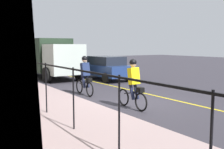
{
  "coord_description": "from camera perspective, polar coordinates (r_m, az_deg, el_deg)",
  "views": [
    {
      "loc": [
        -8.08,
        6.63,
        2.3
      ],
      "look_at": [
        1.69,
        0.14,
        1.0
      ],
      "focal_mm": 42.12,
      "sensor_mm": 36.0,
      "label": 1
    }
  ],
  "objects": [
    {
      "name": "cyclist_lead",
      "position": [
        12.17,
        -5.88,
        -0.26
      ],
      "size": [
        1.71,
        0.36,
        1.83
      ],
      "rotation": [
        0.0,
        0.0,
        -0.01
      ],
      "color": "black",
      "rests_on": "ground"
    },
    {
      "name": "patrol_sedan",
      "position": [
        17.7,
        -1.47,
        1.54
      ],
      "size": [
        4.41,
        1.93,
        1.58
      ],
      "rotation": [
        0.0,
        0.0,
        -0.0
      ],
      "color": "navy",
      "rests_on": "ground"
    },
    {
      "name": "cyclist_follow",
      "position": [
        9.52,
        4.65,
        -2.08
      ],
      "size": [
        1.71,
        0.36,
        1.83
      ],
      "rotation": [
        0.0,
        0.0,
        -0.01
      ],
      "color": "black",
      "rests_on": "ground"
    },
    {
      "name": "ground_plane",
      "position": [
        10.7,
        5.67,
        -6.11
      ],
      "size": [
        80.0,
        80.0,
        0.0
      ],
      "primitive_type": "plane",
      "color": "#333139"
    },
    {
      "name": "lane_line_centre",
      "position": [
        11.76,
        11.74,
        -5.07
      ],
      "size": [
        36.0,
        0.12,
        0.01
      ],
      "primitive_type": "cube",
      "color": "yellow",
      "rests_on": "ground"
    },
    {
      "name": "sidewalk",
      "position": [
        8.98,
        -11.56,
        -8.14
      ],
      "size": [
        40.0,
        3.2,
        0.15
      ],
      "primitive_type": "cube",
      "color": "#A88D8C",
      "rests_on": "ground"
    },
    {
      "name": "iron_fence",
      "position": [
        9.56,
        -16.21,
        0.37
      ],
      "size": [
        18.28,
        0.04,
        1.6
      ],
      "color": "black",
      "rests_on": "sidewalk"
    },
    {
      "name": "box_truck_background",
      "position": [
        19.33,
        -13.68,
        3.92
      ],
      "size": [
        6.78,
        2.72,
        2.78
      ],
      "rotation": [
        0.0,
        0.0,
        3.18
      ],
      "color": "#1D2D1F",
      "rests_on": "ground"
    }
  ]
}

